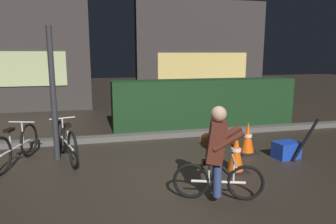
% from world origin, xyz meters
% --- Properties ---
extents(ground_plane, '(40.00, 40.00, 0.00)m').
position_xyz_m(ground_plane, '(0.00, 0.00, 0.00)').
color(ground_plane, '#2D261E').
extents(sidewalk_curb, '(12.00, 0.24, 0.12)m').
position_xyz_m(sidewalk_curb, '(0.00, 2.20, 0.06)').
color(sidewalk_curb, '#56544F').
rests_on(sidewalk_curb, ground).
extents(hedge_row, '(4.80, 0.70, 1.22)m').
position_xyz_m(hedge_row, '(1.80, 3.10, 0.61)').
color(hedge_row, '#19381C').
rests_on(hedge_row, ground).
extents(storefront_left, '(5.11, 0.54, 4.52)m').
position_xyz_m(storefront_left, '(-3.62, 6.50, 2.25)').
color(storefront_left, '#383330').
rests_on(storefront_left, ground).
extents(storefront_right, '(5.11, 0.54, 3.87)m').
position_xyz_m(storefront_right, '(3.15, 7.20, 1.93)').
color(storefront_right, '#383330').
rests_on(storefront_right, ground).
extents(street_post, '(0.10, 0.10, 2.35)m').
position_xyz_m(street_post, '(-1.71, 1.20, 1.18)').
color(street_post, '#2D2D33').
rests_on(street_post, ground).
extents(parked_bike_left_mid, '(0.54, 1.48, 0.71)m').
position_xyz_m(parked_bike_left_mid, '(-2.36, 1.09, 0.32)').
color(parked_bike_left_mid, black).
rests_on(parked_bike_left_mid, ground).
extents(parked_bike_center_left, '(0.54, 1.53, 0.73)m').
position_xyz_m(parked_bike_center_left, '(-1.54, 1.15, 0.33)').
color(parked_bike_center_left, black).
rests_on(parked_bike_center_left, ground).
extents(traffic_cone_near, '(0.36, 0.36, 0.65)m').
position_xyz_m(traffic_cone_near, '(1.16, -0.10, 0.31)').
color(traffic_cone_near, black).
rests_on(traffic_cone_near, ground).
extents(traffic_cone_far, '(0.36, 0.36, 0.61)m').
position_xyz_m(traffic_cone_far, '(1.80, 0.72, 0.29)').
color(traffic_cone_far, black).
rests_on(traffic_cone_far, ground).
extents(blue_crate, '(0.48, 0.38, 0.30)m').
position_xyz_m(blue_crate, '(2.36, 0.30, 0.15)').
color(blue_crate, '#193DB7').
rests_on(blue_crate, ground).
extents(cyclist, '(1.14, 0.63, 1.25)m').
position_xyz_m(cyclist, '(0.48, -0.91, 0.63)').
color(cyclist, black).
rests_on(cyclist, ground).
extents(closed_umbrella, '(0.42, 0.16, 0.78)m').
position_xyz_m(closed_umbrella, '(2.55, 0.05, 0.39)').
color(closed_umbrella, black).
rests_on(closed_umbrella, ground).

